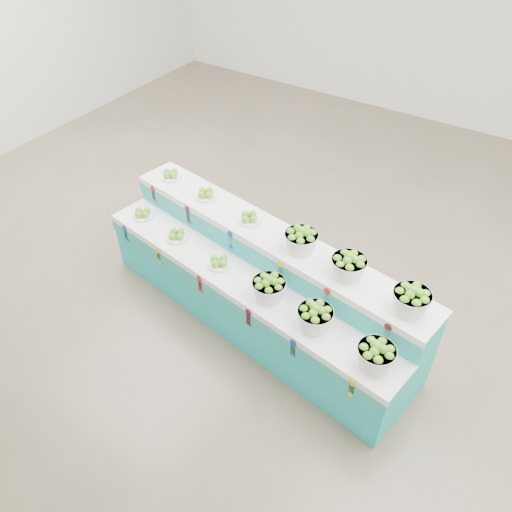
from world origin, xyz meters
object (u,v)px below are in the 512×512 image
object	(u,v)px
plate_upper_mid	(206,193)
basket_lower_left	(269,288)
display_stand	(256,283)
basket_upper_right	(411,300)

from	to	relation	value
plate_upper_mid	basket_lower_left	bearing A→B (deg)	-28.35
display_stand	basket_upper_right	distance (m)	1.66
display_stand	basket_upper_right	size ratio (longest dim) A/B	11.35
display_stand	plate_upper_mid	xyz separation A→B (m)	(-0.89, 0.37, 0.56)
display_stand	plate_upper_mid	world-z (taller)	plate_upper_mid
display_stand	basket_upper_right	xyz separation A→B (m)	(1.53, -0.03, 0.63)
display_stand	basket_lower_left	distance (m)	0.54
display_stand	basket_lower_left	world-z (taller)	display_stand
basket_lower_left	basket_upper_right	bearing A→B (deg)	11.84
basket_lower_left	plate_upper_mid	xyz separation A→B (m)	(-1.21, 0.65, 0.23)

